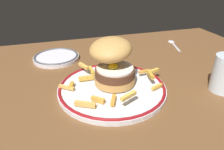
# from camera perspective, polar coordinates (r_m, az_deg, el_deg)

# --- Properties ---
(ground_plane) EXTENTS (1.32, 0.94, 0.04)m
(ground_plane) POSITION_cam_1_polar(r_m,az_deg,el_deg) (0.55, -3.95, -7.38)
(ground_plane) COLOR brown
(dinner_plate) EXTENTS (0.28, 0.28, 0.02)m
(dinner_plate) POSITION_cam_1_polar(r_m,az_deg,el_deg) (0.55, 0.00, -3.48)
(dinner_plate) COLOR silver
(dinner_plate) RESTS_ON ground_plane
(burger) EXTENTS (0.16, 0.16, 0.12)m
(burger) POSITION_cam_1_polar(r_m,az_deg,el_deg) (0.54, 0.14, 3.79)
(burger) COLOR #C38B47
(burger) RESTS_ON dinner_plate
(fries_pile) EXTENTS (0.28, 0.22, 0.03)m
(fries_pile) POSITION_cam_1_polar(r_m,az_deg,el_deg) (0.55, -1.09, -1.58)
(fries_pile) COLOR #E7AA51
(fries_pile) RESTS_ON dinner_plate
(side_plate) EXTENTS (0.16, 0.16, 0.02)m
(side_plate) POSITION_cam_1_polar(r_m,az_deg,el_deg) (0.76, -14.81, 4.69)
(side_plate) COLOR silver
(side_plate) RESTS_ON ground_plane
(spoon) EXTENTS (0.05, 0.13, 0.01)m
(spoon) POSITION_cam_1_polar(r_m,az_deg,el_deg) (0.93, 15.99, 8.54)
(spoon) COLOR silver
(spoon) RESTS_ON ground_plane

